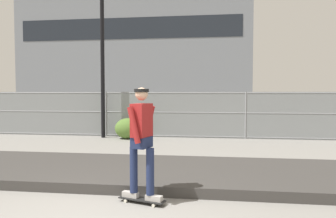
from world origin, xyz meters
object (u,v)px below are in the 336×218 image
(skateboard, at_px, (142,200))
(parked_car_near, at_px, (132,112))
(street_lamp, at_px, (102,20))
(shrub_left, at_px, (128,128))
(skater, at_px, (142,136))
(parked_car_mid, at_px, (247,113))

(skateboard, xyz_separation_m, parked_car_near, (-2.83, 10.51, 0.78))
(street_lamp, xyz_separation_m, parked_car_near, (0.40, 3.12, -3.86))
(skateboard, relative_size, parked_car_near, 0.18)
(street_lamp, relative_size, shrub_left, 7.27)
(street_lamp, bearing_deg, parked_car_near, 82.78)
(skateboard, distance_m, skater, 1.06)
(street_lamp, bearing_deg, skater, -66.38)
(parked_car_mid, distance_m, shrub_left, 6.12)
(skater, bearing_deg, parked_car_near, 105.09)
(parked_car_mid, bearing_deg, parked_car_near, -177.35)
(skateboard, bearing_deg, street_lamp, 113.62)
(skater, xyz_separation_m, parked_car_near, (-2.83, 10.51, -0.28))
(parked_car_mid, height_order, shrub_left, parked_car_mid)
(shrub_left, bearing_deg, skater, -73.42)
(parked_car_mid, bearing_deg, skateboard, -104.61)
(street_lamp, xyz_separation_m, parked_car_mid, (6.04, 3.38, -3.86))
(parked_car_near, distance_m, parked_car_mid, 5.65)
(skateboard, xyz_separation_m, shrub_left, (-2.14, 7.18, 0.35))
(skateboard, height_order, parked_car_near, parked_car_near)
(shrub_left, bearing_deg, parked_car_mid, 35.95)
(skateboard, xyz_separation_m, skater, (0.00, 0.00, 1.06))
(parked_car_near, height_order, shrub_left, parked_car_near)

